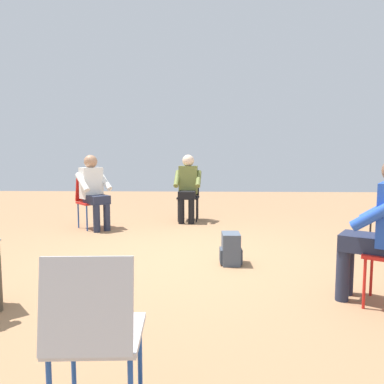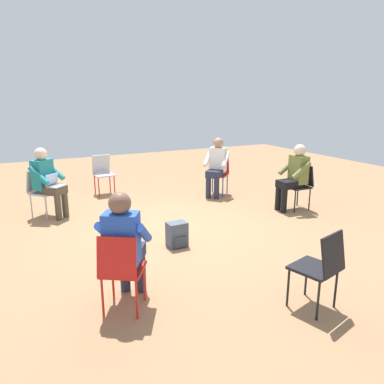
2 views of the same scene
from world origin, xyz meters
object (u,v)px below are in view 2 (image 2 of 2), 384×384
chair_northeast (41,189)px  person_in_blue (125,242)px  chair_south (301,183)px  chair_northwest (121,267)px  chair_southeast (219,172)px  backpack_near_laptop_user (177,236)px  person_in_white (217,164)px  chair_west (321,265)px  person_with_laptop (47,179)px  person_in_olive (294,174)px  chair_east (103,172)px

chair_northeast → person_in_blue: bearing=56.3°
chair_south → person_in_blue: (-1.76, 3.97, 0.20)m
chair_northwest → chair_southeast: (3.55, -3.24, 0.00)m
chair_northeast → backpack_near_laptop_user: chair_northeast is taller
person_in_white → chair_west: bearing=120.8°
chair_northwest → chair_south: bearing=57.6°
chair_south → backpack_near_laptop_user: chair_south is taller
chair_northwest → chair_south: size_ratio=1.00×
chair_southeast → person_with_laptop: bearing=48.3°
person_in_olive → backpack_near_laptop_user: person_in_olive is taller
chair_northwest → backpack_near_laptop_user: (1.30, -1.20, -0.34)m
backpack_near_laptop_user → chair_northeast: bearing=33.6°
person_with_laptop → person_in_olive: same height
chair_northwest → backpack_near_laptop_user: size_ratio=2.36×
chair_southeast → chair_northeast: bearing=46.2°
chair_west → person_in_white: (4.29, -1.34, 0.20)m
chair_southeast → chair_northwest: bearing=95.6°
chair_east → chair_northwest: size_ratio=1.00×
chair_northwest → person_with_laptop: person_with_laptop is taller
chair_east → person_in_olive: (-2.78, -2.90, 0.20)m
chair_south → person_in_olive: bearing=90.0°
chair_south → person_in_white: (1.54, 0.94, 0.20)m
chair_east → chair_west: (-5.55, -0.79, 0.00)m
chair_northeast → person_with_laptop: person_with_laptop is taller
chair_northwest → person_in_white: bearing=80.3°
chair_northwest → person_in_blue: bearing=90.0°
chair_south → person_with_laptop: person_with_laptop is taller
chair_east → chair_south: size_ratio=1.00×
chair_northeast → chair_south: 4.77m
chair_west → person_in_blue: (0.99, 1.69, 0.20)m
chair_northwest → person_in_blue: person_in_blue is taller
person_in_blue → chair_west: bearing=2.1°
chair_east → chair_west: size_ratio=1.00×
chair_west → person_in_blue: bearing=134.9°
person_with_laptop → chair_west: bearing=73.8°
person_in_olive → chair_southeast: bearing=24.5°
chair_west → person_in_white: size_ratio=0.69×
person_with_laptop → backpack_near_laptop_user: 2.73m
chair_west → chair_northeast: (4.52, 2.16, 0.00)m
chair_southeast → person_in_white: (-0.11, 0.12, 0.20)m
person_in_olive → person_in_white: bearing=29.7°
person_with_laptop → backpack_near_laptop_user: person_with_laptop is taller
chair_east → chair_northeast: same height
chair_northeast → person_in_blue: 3.56m
chair_east → backpack_near_laptop_user: (-3.40, -0.21, -0.34)m
chair_northeast → person_in_blue: person_in_blue is taller
chair_northeast → person_with_laptop: size_ratio=0.69×
person_in_blue → person_in_white: bearing=79.9°
person_with_laptop → person_in_blue: same height
chair_northwest → person_in_blue: (0.14, -0.09, 0.20)m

